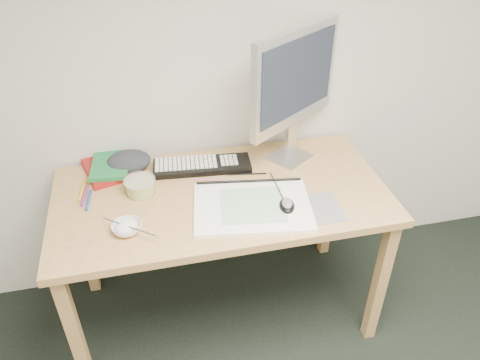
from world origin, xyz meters
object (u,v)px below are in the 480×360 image
at_px(desk, 222,208).
at_px(sketchpad, 252,206).
at_px(keyboard, 202,166).
at_px(monitor, 295,82).
at_px(rice_bowl, 127,228).

xyz_separation_m(desk, sketchpad, (0.10, -0.13, 0.09)).
relative_size(desk, keyboard, 3.20).
bearing_deg(sketchpad, monitor, 60.25).
bearing_deg(sketchpad, desk, 137.14).
distance_m(desk, keyboard, 0.23).
xyz_separation_m(desk, monitor, (0.36, 0.20, 0.46)).
relative_size(desk, monitor, 2.30).
xyz_separation_m(keyboard, monitor, (0.41, -0.00, 0.37)).
relative_size(keyboard, rice_bowl, 3.91).
height_order(keyboard, rice_bowl, rice_bowl).
distance_m(keyboard, rice_bowl, 0.50).
bearing_deg(monitor, keyboard, 145.61).
bearing_deg(monitor, desk, 174.48).
distance_m(desk, sketchpad, 0.19).
height_order(desk, sketchpad, sketchpad).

